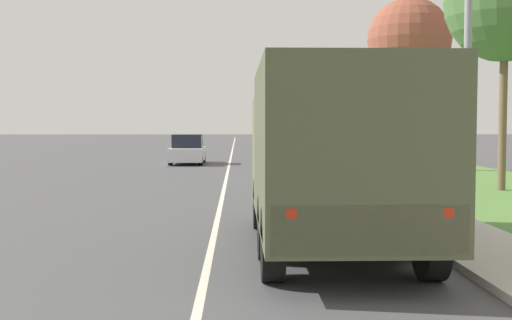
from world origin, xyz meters
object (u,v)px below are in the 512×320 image
lamp_post (456,28)px  car_second_ahead (188,151)px  military_truck (331,152)px  car_nearest_ahead (284,164)px

lamp_post → car_second_ahead: bearing=107.1°
military_truck → car_nearest_ahead: military_truck is taller
military_truck → lamp_post: (2.54, 1.51, 2.25)m
car_nearest_ahead → car_second_ahead: 11.44m
military_truck → car_second_ahead: bearing=100.1°
car_second_ahead → lamp_post: bearing=-72.9°
military_truck → car_second_ahead: (-4.17, 23.32, -0.94)m
car_nearest_ahead → lamp_post: bearing=-77.9°
lamp_post → car_nearest_ahead: bearing=102.1°
military_truck → car_second_ahead: 23.71m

